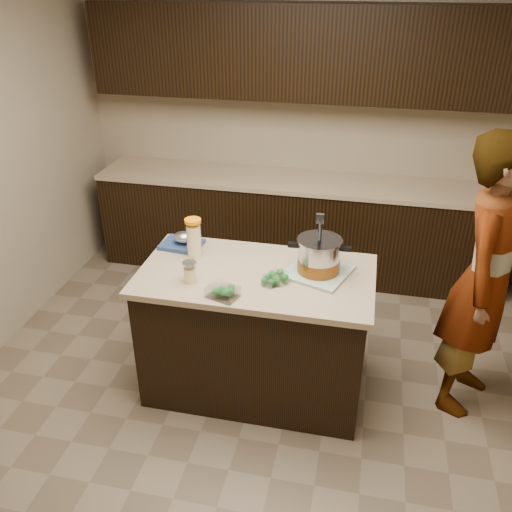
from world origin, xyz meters
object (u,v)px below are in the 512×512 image
(island, at_px, (256,331))
(person, at_px, (486,280))
(stock_pot, at_px, (319,257))
(lemonade_pitcher, at_px, (194,239))

(island, relative_size, person, 0.80)
(island, xyz_separation_m, stock_pot, (0.38, 0.08, 0.56))
(lemonade_pitcher, height_order, person, person)
(stock_pot, xyz_separation_m, person, (1.00, 0.12, -0.10))
(person, bearing_deg, lemonade_pitcher, 115.57)
(island, xyz_separation_m, lemonade_pitcher, (-0.44, 0.14, 0.57))
(lemonade_pitcher, distance_m, person, 1.83)
(island, height_order, person, person)
(island, relative_size, lemonade_pitcher, 5.70)
(stock_pot, relative_size, lemonade_pitcher, 1.52)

